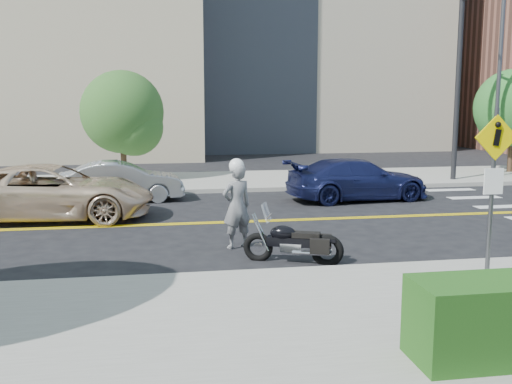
{
  "coord_description": "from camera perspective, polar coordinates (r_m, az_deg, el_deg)",
  "views": [
    {
      "loc": [
        -1.51,
        -15.66,
        3.32
      ],
      "look_at": [
        0.72,
        -2.46,
        1.2
      ],
      "focal_mm": 42.0,
      "sensor_mm": 36.0,
      "label": 1
    }
  ],
  "objects": [
    {
      "name": "traffic_light",
      "position": [
        23.76,
        19.85,
        11.74
      ],
      "size": [
        0.28,
        4.5,
        7.0
      ],
      "color": "black",
      "rests_on": "sidewalk_far"
    },
    {
      "name": "parked_car_silver",
      "position": [
        19.69,
        -12.72,
        0.97
      ],
      "size": [
        4.03,
        1.68,
        1.3
      ],
      "primitive_type": "imported",
      "rotation": [
        0.0,
        0.0,
        1.65
      ],
      "color": "#93969A",
      "rests_on": "ground"
    },
    {
      "name": "suv",
      "position": [
        17.32,
        -18.8,
        0.0
      ],
      "size": [
        5.61,
        2.88,
        1.51
      ],
      "primitive_type": "imported",
      "rotation": [
        0.0,
        0.0,
        1.5
      ],
      "color": "beige",
      "rests_on": "ground"
    },
    {
      "name": "tree_far_a",
      "position": [
        23.82,
        -12.64,
        7.44
      ],
      "size": [
        3.19,
        3.19,
        4.36
      ],
      "rotation": [
        0.0,
        0.0,
        -0.28
      ],
      "color": "#382619",
      "rests_on": "ground"
    },
    {
      "name": "motorcycle",
      "position": [
        12.15,
        3.59,
        -3.96
      ],
      "size": [
        2.06,
        1.27,
        1.2
      ],
      "primitive_type": null,
      "rotation": [
        0.0,
        0.0,
        -0.37
      ],
      "color": "black",
      "rests_on": "ground"
    },
    {
      "name": "sidewalk_near",
      "position": [
        8.91,
        0.85,
        -12.36
      ],
      "size": [
        60.0,
        5.0,
        0.15
      ],
      "primitive_type": "cube",
      "color": "#9E9B91",
      "rests_on": "ground_plane"
    },
    {
      "name": "parked_car_blue",
      "position": [
        19.77,
        9.63,
        1.19
      ],
      "size": [
        4.83,
        2.35,
        1.35
      ],
      "primitive_type": "imported",
      "rotation": [
        0.0,
        0.0,
        1.67
      ],
      "color": "#1A2050",
      "rests_on": "ground"
    },
    {
      "name": "lamp_post",
      "position": [
        25.97,
        22.14,
        10.18
      ],
      "size": [
        0.16,
        0.16,
        8.0
      ],
      "primitive_type": "cylinder",
      "color": "#4C4C51",
      "rests_on": "sidewalk_far"
    },
    {
      "name": "pedestrian_sign",
      "position": [
        11.04,
        21.66,
        1.28
      ],
      "size": [
        0.78,
        0.08,
        3.0
      ],
      "color": "#4C4C51",
      "rests_on": "sidewalk_near"
    },
    {
      "name": "motorcyclist",
      "position": [
        13.21,
        -1.85,
        -1.13
      ],
      "size": [
        0.8,
        0.66,
        2.01
      ],
      "rotation": [
        0.0,
        0.0,
        3.5
      ],
      "color": "silver",
      "rests_on": "ground"
    },
    {
      "name": "sidewalk_far",
      "position": [
        23.44,
        -5.8,
        0.99
      ],
      "size": [
        60.0,
        5.0,
        0.15
      ],
      "primitive_type": "cube",
      "color": "#9E9B91",
      "rests_on": "ground_plane"
    },
    {
      "name": "ground_plane",
      "position": [
        16.08,
        -4.0,
        -2.94
      ],
      "size": [
        120.0,
        120.0,
        0.0
      ],
      "primitive_type": "plane",
      "color": "black",
      "rests_on": "ground"
    }
  ]
}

